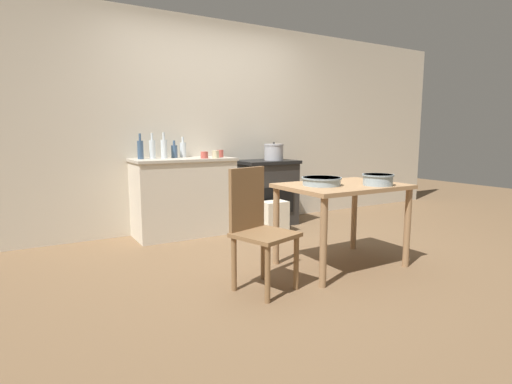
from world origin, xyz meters
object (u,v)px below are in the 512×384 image
chair (258,226)px  cup_center_right (220,154)px  stove (266,192)px  cup_right (204,155)px  flour_sack (274,217)px  work_table (342,196)px  mixing_bowl_small (378,179)px  bottle_far_left (183,149)px  bottle_mid_left (164,148)px  bottle_left (140,149)px  mixing_bowl_large (322,181)px  cup_mid_right (216,154)px  bottle_center (174,151)px  stock_pot (274,152)px  bottle_center_left (152,149)px

chair → cup_center_right: 1.94m
stove → cup_right: 1.05m
chair → flour_sack: size_ratio=2.41×
work_table → stove: bearing=80.2°
mixing_bowl_small → bottle_far_left: bearing=113.7°
bottle_mid_left → bottle_left: bearing=177.8°
stove → bottle_far_left: (-1.04, 0.19, 0.57)m
mixing_bowl_large → stove: bearing=73.5°
flour_sack → cup_right: (-0.74, 0.33, 0.74)m
bottle_far_left → cup_mid_right: bearing=-54.4°
bottle_mid_left → bottle_center: 0.15m
bottle_left → cup_right: bearing=-20.2°
work_table → chair: bearing=-175.2°
cup_mid_right → stove: bearing=12.3°
work_table → bottle_left: (-1.26, 1.85, 0.37)m
bottle_center → flour_sack: bearing=-31.9°
flour_sack → bottle_left: (-1.39, 0.57, 0.81)m
work_table → mixing_bowl_large: bearing=171.0°
work_table → cup_center_right: (-0.36, 1.73, 0.31)m
bottle_far_left → stock_pot: bearing=-11.4°
cup_mid_right → bottle_center_left: bearing=155.8°
bottle_far_left → bottle_center: (-0.12, -0.04, -0.02)m
stock_pot → bottle_mid_left: bearing=174.6°
bottle_center_left → bottle_center: 0.27m
bottle_center_left → cup_center_right: (0.76, -0.15, -0.07)m
bottle_far_left → cup_right: 0.36m
bottle_center_left → cup_mid_right: size_ratio=3.24×
chair → bottle_center_left: 2.03m
cup_right → bottle_left: bearing=159.8°
flour_sack → cup_mid_right: size_ratio=4.33×
flour_sack → bottle_mid_left: size_ratio=1.30×
bottle_center → cup_mid_right: bottle_center is taller
bottle_far_left → bottle_mid_left: bottle_mid_left is taller
mixing_bowl_large → cup_center_right: size_ratio=3.89×
mixing_bowl_small → bottle_center_left: 2.48m
bottle_left → bottle_far_left: bearing=9.5°
bottle_left → bottle_center_left: 0.14m
work_table → cup_mid_right: 1.68m
chair → mixing_bowl_small: bearing=-24.0°
bottle_left → bottle_center_left: (0.14, 0.02, 0.00)m
mixing_bowl_small → bottle_center_left: (-1.33, 2.08, 0.22)m
chair → cup_right: (0.30, 1.69, 0.45)m
flour_sack → mixing_bowl_small: bearing=-87.0°
bottle_left → bottle_center_left: size_ratio=0.98×
bottle_left → cup_right: size_ratio=3.35×
cup_mid_right → stock_pot: bearing=8.3°
bottle_mid_left → bottle_center: bearing=21.1°
stock_pot → mixing_bowl_small: size_ratio=0.95×
mixing_bowl_small → chair: bearing=173.2°
bottle_center_left → cup_right: bearing=-26.6°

